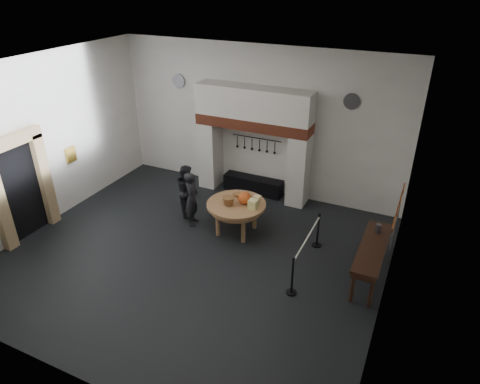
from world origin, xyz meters
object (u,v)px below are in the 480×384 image
at_px(work_table, 236,204).
at_px(side_table, 373,247).
at_px(visitor_near, 192,199).
at_px(barrier_post_far, 318,231).
at_px(iron_range, 253,185).
at_px(visitor_far, 187,190).
at_px(barrier_post_near, 292,277).

xyz_separation_m(work_table, side_table, (3.59, -0.51, 0.03)).
bearing_deg(visitor_near, barrier_post_far, -99.29).
bearing_deg(iron_range, work_table, -77.57).
height_order(work_table, visitor_far, visitor_far).
relative_size(work_table, barrier_post_far, 1.74).
bearing_deg(visitor_far, iron_range, -69.45).
bearing_deg(visitor_near, barrier_post_near, -130.97).
bearing_deg(side_table, visitor_near, 175.54).
height_order(visitor_near, barrier_post_far, visitor_near).
bearing_deg(barrier_post_far, work_table, -172.76).
xyz_separation_m(visitor_far, side_table, (5.26, -0.78, 0.11)).
relative_size(iron_range, barrier_post_far, 2.11).
bearing_deg(side_table, iron_range, 145.43).
relative_size(visitor_near, visitor_far, 1.02).
bearing_deg(barrier_post_far, visitor_near, -173.33).
distance_m(visitor_far, barrier_post_near, 4.33).
relative_size(barrier_post_near, barrier_post_far, 1.00).
bearing_deg(iron_range, barrier_post_far, -37.47).
distance_m(work_table, visitor_near, 1.28).
distance_m(work_table, visitor_far, 1.69).
bearing_deg(iron_range, barrier_post_near, -56.58).
bearing_deg(visitor_far, side_table, -138.35).
bearing_deg(visitor_far, barrier_post_far, -129.91).
distance_m(work_table, barrier_post_far, 2.21).
height_order(visitor_near, visitor_far, visitor_near).
xyz_separation_m(side_table, barrier_post_far, (-1.43, 0.78, -0.42)).
bearing_deg(iron_range, visitor_near, -107.24).
bearing_deg(barrier_post_near, visitor_near, 154.99).
distance_m(barrier_post_near, barrier_post_far, 2.00).
bearing_deg(barrier_post_far, side_table, -28.59).
xyz_separation_m(iron_range, barrier_post_far, (2.67, -2.05, 0.20)).
distance_m(iron_range, visitor_far, 2.41).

